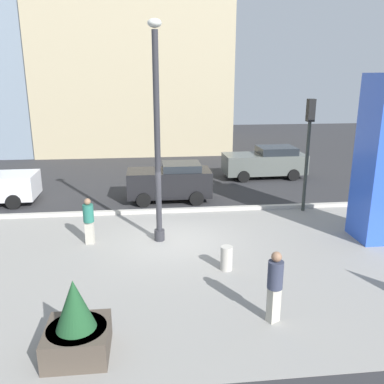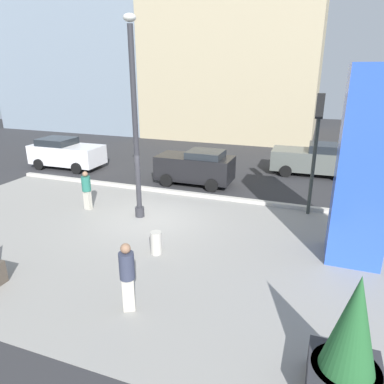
# 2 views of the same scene
# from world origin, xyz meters

# --- Properties ---
(ground_plane) EXTENTS (60.00, 60.00, 0.00)m
(ground_plane) POSITION_xyz_m (0.00, 4.00, 0.00)
(ground_plane) COLOR #2D2D30
(plaza_pavement) EXTENTS (18.00, 10.00, 0.02)m
(plaza_pavement) POSITION_xyz_m (0.00, -2.00, 0.00)
(plaza_pavement) COLOR gray
(plaza_pavement) RESTS_ON ground_plane
(curb_strip) EXTENTS (18.00, 0.24, 0.16)m
(curb_strip) POSITION_xyz_m (0.00, 3.12, 0.08)
(curb_strip) COLOR #B7B2A8
(curb_strip) RESTS_ON ground_plane
(lamp_post) EXTENTS (0.44, 0.44, 7.30)m
(lamp_post) POSITION_xyz_m (-0.48, 0.12, 3.56)
(lamp_post) COLOR #2D2D33
(lamp_post) RESTS_ON ground_plane
(art_pillar_blue) EXTENTS (1.51, 1.51, 5.70)m
(art_pillar_blue) POSITION_xyz_m (7.20, -0.53, 2.85)
(art_pillar_blue) COLOR blue
(art_pillar_blue) RESTS_ON ground_plane
(potted_plant_curbside) EXTENTS (1.23, 1.23, 2.47)m
(potted_plant_curbside) POSITION_xyz_m (6.78, -5.92, 1.08)
(potted_plant_curbside) COLOR #2D2D33
(potted_plant_curbside) RESTS_ON ground_plane
(concrete_bollard) EXTENTS (0.36, 0.36, 0.75)m
(concrete_bollard) POSITION_xyz_m (1.44, -2.37, 0.38)
(concrete_bollard) COLOR #B2ADA3
(concrete_bollard) RESTS_ON ground_plane
(traffic_light_corner) EXTENTS (0.28, 0.42, 4.71)m
(traffic_light_corner) POSITION_xyz_m (5.78, 2.73, 3.17)
(traffic_light_corner) COLOR #333833
(traffic_light_corner) RESTS_ON ground_plane
(car_curb_east) EXTENTS (3.81, 1.97, 1.76)m
(car_curb_east) POSITION_xyz_m (0.19, 4.86, 0.91)
(car_curb_east) COLOR black
(car_curb_east) RESTS_ON ground_plane
(car_far_lane) EXTENTS (4.60, 2.19, 1.75)m
(car_far_lane) POSITION_xyz_m (5.83, 8.72, 0.89)
(car_far_lane) COLOR #565B56
(car_far_lane) RESTS_ON ground_plane
(car_passing_lane) EXTENTS (4.24, 2.16, 1.73)m
(car_passing_lane) POSITION_xyz_m (-8.07, 5.28, 0.88)
(car_passing_lane) COLOR silver
(car_passing_lane) RESTS_ON ground_plane
(pedestrian_crossing) EXTENTS (0.40, 0.40, 1.64)m
(pedestrian_crossing) POSITION_xyz_m (-2.87, 0.08, 0.91)
(pedestrian_crossing) COLOR #B2AD9E
(pedestrian_crossing) RESTS_ON ground_plane
(pedestrian_by_curb) EXTENTS (0.49, 0.49, 1.79)m
(pedestrian_by_curb) POSITION_xyz_m (2.02, -5.11, 1.00)
(pedestrian_by_curb) COLOR #B2AD9E
(pedestrian_by_curb) RESTS_ON ground_plane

